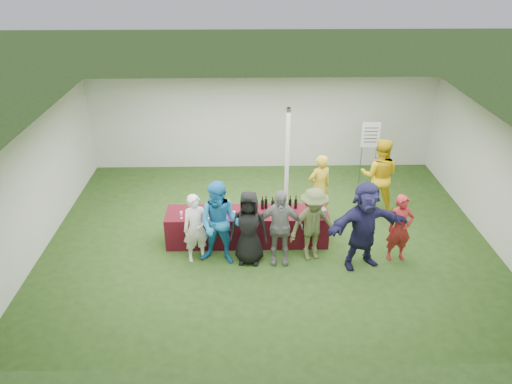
{
  "coord_description": "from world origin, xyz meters",
  "views": [
    {
      "loc": [
        -0.5,
        -9.88,
        6.15
      ],
      "look_at": [
        -0.28,
        -0.21,
        1.25
      ],
      "focal_mm": 35.0,
      "sensor_mm": 36.0,
      "label": 1
    }
  ],
  "objects_px": {
    "serving_table": "(247,227)",
    "staff_back": "(379,176)",
    "customer_5": "(364,225)",
    "dump_bucket": "(321,213)",
    "customer_6": "(400,228)",
    "customer_2": "(249,228)",
    "wine_list_sign": "(370,139)",
    "customer_0": "(196,228)",
    "customer_1": "(220,224)",
    "customer_3": "(279,227)",
    "customer_4": "(313,225)",
    "staff_pourer": "(319,187)"
  },
  "relations": [
    {
      "from": "dump_bucket",
      "to": "customer_3",
      "type": "bearing_deg",
      "value": -147.06
    },
    {
      "from": "wine_list_sign",
      "to": "customer_3",
      "type": "xyz_separation_m",
      "value": [
        -2.7,
        -3.78,
        -0.47
      ]
    },
    {
      "from": "dump_bucket",
      "to": "customer_0",
      "type": "height_order",
      "value": "customer_0"
    },
    {
      "from": "serving_table",
      "to": "staff_back",
      "type": "xyz_separation_m",
      "value": [
        3.27,
        1.38,
        0.59
      ]
    },
    {
      "from": "customer_2",
      "to": "customer_6",
      "type": "distance_m",
      "value": 3.16
    },
    {
      "from": "dump_bucket",
      "to": "customer_3",
      "type": "distance_m",
      "value": 1.12
    },
    {
      "from": "customer_0",
      "to": "customer_4",
      "type": "distance_m",
      "value": 2.46
    },
    {
      "from": "dump_bucket",
      "to": "customer_2",
      "type": "distance_m",
      "value": 1.67
    },
    {
      "from": "wine_list_sign",
      "to": "staff_back",
      "type": "bearing_deg",
      "value": -93.66
    },
    {
      "from": "serving_table",
      "to": "staff_pourer",
      "type": "height_order",
      "value": "staff_pourer"
    },
    {
      "from": "staff_pourer",
      "to": "customer_5",
      "type": "distance_m",
      "value": 2.11
    },
    {
      "from": "wine_list_sign",
      "to": "dump_bucket",
      "type": "bearing_deg",
      "value": -119.03
    },
    {
      "from": "customer_4",
      "to": "customer_6",
      "type": "bearing_deg",
      "value": -19.81
    },
    {
      "from": "wine_list_sign",
      "to": "staff_back",
      "type": "height_order",
      "value": "staff_back"
    },
    {
      "from": "customer_2",
      "to": "customer_4",
      "type": "distance_m",
      "value": 1.35
    },
    {
      "from": "staff_back",
      "to": "customer_6",
      "type": "bearing_deg",
      "value": 104.71
    },
    {
      "from": "serving_table",
      "to": "customer_4",
      "type": "xyz_separation_m",
      "value": [
        1.39,
        -0.7,
        0.45
      ]
    },
    {
      "from": "customer_6",
      "to": "customer_2",
      "type": "bearing_deg",
      "value": 173.35
    },
    {
      "from": "staff_pourer",
      "to": "customer_4",
      "type": "distance_m",
      "value": 1.77
    },
    {
      "from": "dump_bucket",
      "to": "customer_6",
      "type": "bearing_deg",
      "value": -19.21
    },
    {
      "from": "dump_bucket",
      "to": "customer_1",
      "type": "bearing_deg",
      "value": -165.03
    },
    {
      "from": "dump_bucket",
      "to": "customer_4",
      "type": "xyz_separation_m",
      "value": [
        -0.22,
        -0.48,
        -0.01
      ]
    },
    {
      "from": "wine_list_sign",
      "to": "staff_back",
      "type": "distance_m",
      "value": 1.62
    },
    {
      "from": "staff_back",
      "to": "customer_5",
      "type": "distance_m",
      "value": 2.52
    },
    {
      "from": "staff_back",
      "to": "customer_2",
      "type": "height_order",
      "value": "staff_back"
    },
    {
      "from": "dump_bucket",
      "to": "customer_2",
      "type": "height_order",
      "value": "customer_2"
    },
    {
      "from": "wine_list_sign",
      "to": "customer_0",
      "type": "relative_size",
      "value": 1.18
    },
    {
      "from": "dump_bucket",
      "to": "customer_6",
      "type": "relative_size",
      "value": 0.16
    },
    {
      "from": "customer_3",
      "to": "staff_back",
      "type": "bearing_deg",
      "value": 42.62
    },
    {
      "from": "wine_list_sign",
      "to": "customer_0",
      "type": "height_order",
      "value": "wine_list_sign"
    },
    {
      "from": "customer_0",
      "to": "customer_4",
      "type": "relative_size",
      "value": 0.92
    },
    {
      "from": "customer_0",
      "to": "customer_1",
      "type": "xyz_separation_m",
      "value": [
        0.51,
        -0.11,
        0.17
      ]
    },
    {
      "from": "customer_1",
      "to": "customer_3",
      "type": "distance_m",
      "value": 1.23
    },
    {
      "from": "staff_back",
      "to": "customer_5",
      "type": "height_order",
      "value": "staff_back"
    },
    {
      "from": "dump_bucket",
      "to": "staff_back",
      "type": "xyz_separation_m",
      "value": [
        1.66,
        1.6,
        0.12
      ]
    },
    {
      "from": "serving_table",
      "to": "customer_2",
      "type": "xyz_separation_m",
      "value": [
        0.04,
        -0.79,
        0.45
      ]
    },
    {
      "from": "dump_bucket",
      "to": "customer_4",
      "type": "relative_size",
      "value": 0.15
    },
    {
      "from": "customer_1",
      "to": "customer_2",
      "type": "distance_m",
      "value": 0.61
    },
    {
      "from": "customer_0",
      "to": "customer_2",
      "type": "distance_m",
      "value": 1.12
    },
    {
      "from": "customer_4",
      "to": "dump_bucket",
      "type": "bearing_deg",
      "value": 48.16
    },
    {
      "from": "customer_0",
      "to": "customer_5",
      "type": "distance_m",
      "value": 3.47
    },
    {
      "from": "staff_pourer",
      "to": "customer_6",
      "type": "xyz_separation_m",
      "value": [
        1.45,
        -1.8,
        -0.08
      ]
    },
    {
      "from": "wine_list_sign",
      "to": "customer_1",
      "type": "height_order",
      "value": "customer_1"
    },
    {
      "from": "serving_table",
      "to": "customer_2",
      "type": "relative_size",
      "value": 2.19
    },
    {
      "from": "customer_1",
      "to": "customer_3",
      "type": "bearing_deg",
      "value": 11.45
    },
    {
      "from": "staff_pourer",
      "to": "staff_back",
      "type": "distance_m",
      "value": 1.57
    },
    {
      "from": "customer_2",
      "to": "customer_4",
      "type": "bearing_deg",
      "value": 10.33
    },
    {
      "from": "wine_list_sign",
      "to": "customer_6",
      "type": "height_order",
      "value": "wine_list_sign"
    },
    {
      "from": "serving_table",
      "to": "customer_0",
      "type": "distance_m",
      "value": 1.33
    },
    {
      "from": "customer_0",
      "to": "dump_bucket",
      "type": "bearing_deg",
      "value": -9.5
    }
  ]
}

